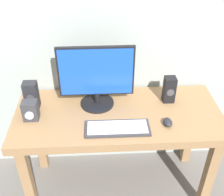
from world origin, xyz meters
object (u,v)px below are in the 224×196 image
Objects in this scene: desk at (118,124)px; audio_controller at (30,111)px; keyboard_primary at (117,128)px; mouse at (168,122)px; speaker_left at (31,95)px; monitor at (96,77)px; speaker_right at (169,89)px.

audio_controller reaches higher than desk.
keyboard_primary is 4.94× the size of mouse.
speaker_left reaches higher than mouse.
monitor is 2.66× the size of speaker_right.
speaker_left reaches higher than desk.
mouse is (0.44, -0.25, -0.19)m from monitor.
monitor is 1.24× the size of keyboard_primary.
monitor reaches higher than mouse.
desk is 0.61m from speaker_left.
desk is 7.18× the size of speaker_left.
speaker_right is 1.43× the size of audio_controller.
keyboard_primary is at bearing -66.59° from monitor.
speaker_left is 1.47× the size of audio_controller.
keyboard_primary is (0.12, -0.28, -0.20)m from monitor.
speaker_left reaches higher than audio_controller.
monitor is at bearing 140.73° from desk.
mouse is at bearing -30.15° from monitor.
speaker_right reaches higher than keyboard_primary.
monitor is 0.37m from keyboard_primary.
speaker_right is at bearing 1.17° from speaker_left.
monitor reaches higher than audio_controller.
desk is 3.45× the size of keyboard_primary.
keyboard_primary is at bearing -13.91° from audio_controller.
mouse is 0.91m from speaker_left.
mouse is 0.43× the size of speaker_right.
monitor is at bearing -179.52° from speaker_right.
keyboard_primary is 0.62m from speaker_left.
keyboard_primary is at bearing -176.50° from mouse.
speaker_right is at bearing 0.48° from monitor.
speaker_left is (-0.44, -0.01, -0.12)m from monitor.
mouse is (0.30, -0.14, 0.12)m from desk.
monitor is 0.51m from speaker_right.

